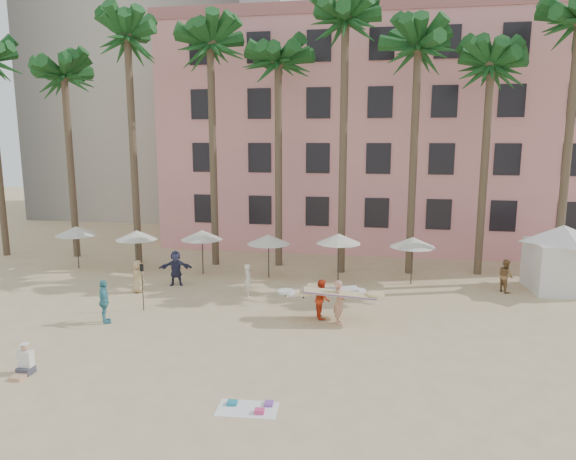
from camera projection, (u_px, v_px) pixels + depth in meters
The scene contains 11 objects.
ground at pixel (219, 376), 17.29m from camera, with size 120.00×120.00×0.00m, color #D1B789.
pink_hotel at pixel (405, 137), 39.85m from camera, with size 35.00×14.00×16.00m, color pink.
palm_row at pixel (302, 49), 29.45m from camera, with size 44.40×5.40×16.30m.
umbrella_row at pixel (235, 237), 29.51m from camera, with size 22.50×2.70×2.73m.
cabana at pixel (562, 252), 26.66m from camera, with size 4.76×4.76×3.50m.
beach_towel at pixel (249, 408), 15.20m from camera, with size 1.86×1.11×0.14m.
carrier_yellow at pixel (339, 300), 22.01m from camera, with size 3.14×1.12×1.94m.
carrier_white at pixel (322, 297), 22.78m from camera, with size 3.28×1.35×1.75m.
beachgoers at pixel (228, 278), 26.12m from camera, with size 19.76×9.02×1.92m.
paddle at pixel (142, 281), 23.67m from camera, with size 0.18×0.04×2.23m.
seated_man at pixel (25, 364), 17.37m from camera, with size 0.47×0.83×1.07m.
Camera 1 is at (5.14, -15.48, 7.91)m, focal length 32.00 mm.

